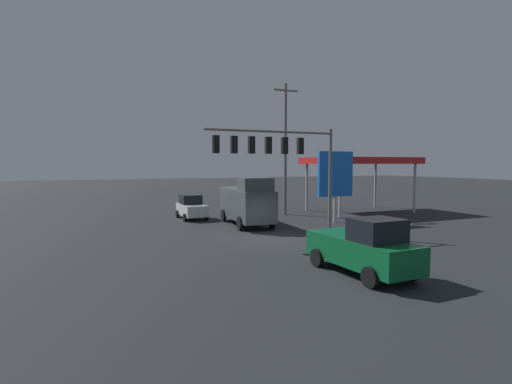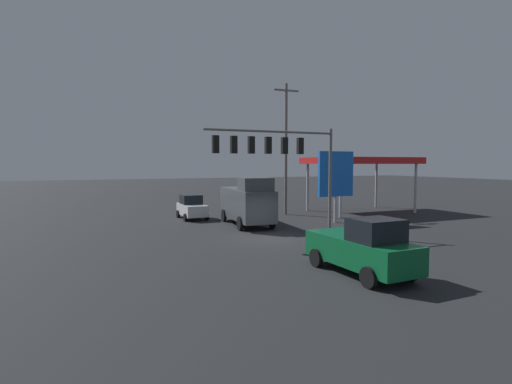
{
  "view_description": "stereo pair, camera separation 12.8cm",
  "coord_description": "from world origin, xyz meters",
  "px_view_note": "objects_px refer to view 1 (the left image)",
  "views": [
    {
      "loc": [
        10.43,
        21.64,
        4.55
      ],
      "look_at": [
        0.0,
        -2.0,
        2.71
      ],
      "focal_mm": 28.0,
      "sensor_mm": 36.0,
      "label": 1
    },
    {
      "loc": [
        10.31,
        21.69,
        4.55
      ],
      "look_at": [
        0.0,
        -2.0,
        2.71
      ],
      "focal_mm": 28.0,
      "sensor_mm": 36.0,
      "label": 2
    }
  ],
  "objects_px": {
    "utility_pole": "(285,146)",
    "pickup_parked": "(364,248)",
    "price_sign": "(335,175)",
    "delivery_truck": "(247,202)",
    "traffic_signal_assembly": "(278,152)",
    "hatchback_crossing": "(191,207)"
  },
  "relations": [
    {
      "from": "utility_pole",
      "to": "pickup_parked",
      "type": "relative_size",
      "value": 2.2
    },
    {
      "from": "price_sign",
      "to": "hatchback_crossing",
      "type": "xyz_separation_m",
      "value": [
        9.65,
        -6.53,
        -2.71
      ]
    },
    {
      "from": "utility_pole",
      "to": "hatchback_crossing",
      "type": "xyz_separation_m",
      "value": [
        8.42,
        -0.63,
        -5.14
      ]
    },
    {
      "from": "price_sign",
      "to": "hatchback_crossing",
      "type": "height_order",
      "value": "price_sign"
    },
    {
      "from": "delivery_truck",
      "to": "traffic_signal_assembly",
      "type": "bearing_deg",
      "value": 1.09
    },
    {
      "from": "traffic_signal_assembly",
      "to": "utility_pole",
      "type": "height_order",
      "value": "utility_pole"
    },
    {
      "from": "traffic_signal_assembly",
      "to": "delivery_truck",
      "type": "bearing_deg",
      "value": -93.4
    },
    {
      "from": "price_sign",
      "to": "utility_pole",
      "type": "bearing_deg",
      "value": -78.24
    },
    {
      "from": "utility_pole",
      "to": "hatchback_crossing",
      "type": "bearing_deg",
      "value": -4.29
    },
    {
      "from": "price_sign",
      "to": "delivery_truck",
      "type": "distance_m",
      "value": 7.19
    },
    {
      "from": "pickup_parked",
      "to": "price_sign",
      "type": "bearing_deg",
      "value": 147.57
    },
    {
      "from": "traffic_signal_assembly",
      "to": "hatchback_crossing",
      "type": "bearing_deg",
      "value": -76.61
    },
    {
      "from": "utility_pole",
      "to": "price_sign",
      "type": "distance_m",
      "value": 6.5
    },
    {
      "from": "traffic_signal_assembly",
      "to": "price_sign",
      "type": "distance_m",
      "value": 8.39
    },
    {
      "from": "price_sign",
      "to": "hatchback_crossing",
      "type": "distance_m",
      "value": 11.96
    },
    {
      "from": "delivery_truck",
      "to": "utility_pole",
      "type": "bearing_deg",
      "value": 133.3
    },
    {
      "from": "price_sign",
      "to": "pickup_parked",
      "type": "relative_size",
      "value": 1.04
    },
    {
      "from": "traffic_signal_assembly",
      "to": "utility_pole",
      "type": "xyz_separation_m",
      "value": [
        -5.87,
        -10.07,
        0.84
      ]
    },
    {
      "from": "price_sign",
      "to": "pickup_parked",
      "type": "height_order",
      "value": "price_sign"
    },
    {
      "from": "utility_pole",
      "to": "delivery_truck",
      "type": "xyz_separation_m",
      "value": [
        5.53,
        4.45,
        -4.39
      ]
    },
    {
      "from": "traffic_signal_assembly",
      "to": "hatchback_crossing",
      "type": "relative_size",
      "value": 2.21
    },
    {
      "from": "traffic_signal_assembly",
      "to": "delivery_truck",
      "type": "relative_size",
      "value": 1.21
    }
  ]
}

